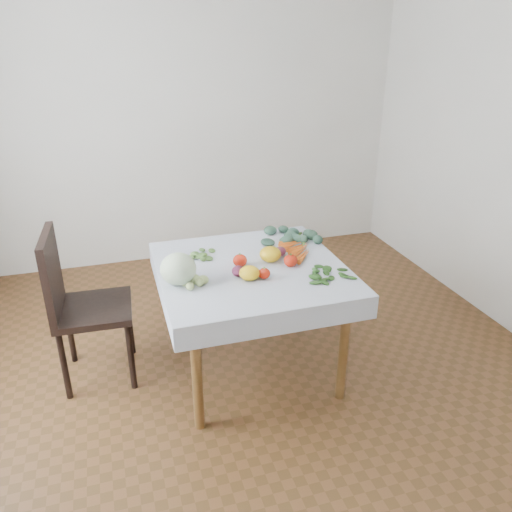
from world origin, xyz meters
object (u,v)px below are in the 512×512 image
(table, at_px, (251,281))
(heirloom_back, at_px, (270,254))
(cabbage, at_px, (178,269))
(carrot_bunch, at_px, (298,248))
(chair, at_px, (76,299))

(table, relative_size, heirloom_back, 7.33)
(table, bearing_deg, heirloom_back, 17.01)
(heirloom_back, bearing_deg, cabbage, -167.13)
(cabbage, relative_size, heirloom_back, 1.50)
(table, xyz_separation_m, carrot_bunch, (0.37, 0.15, 0.12))
(carrot_bunch, bearing_deg, heirloom_back, -155.49)
(table, relative_size, carrot_bunch, 2.63)
(chair, distance_m, heirloom_back, 1.23)
(table, bearing_deg, chair, 167.56)
(carrot_bunch, bearing_deg, chair, 176.56)
(chair, xyz_separation_m, carrot_bunch, (1.42, -0.09, 0.19))
(table, height_order, carrot_bunch, carrot_bunch)
(chair, relative_size, heirloom_back, 7.41)
(cabbage, bearing_deg, heirloom_back, 12.87)
(table, height_order, heirloom_back, heirloom_back)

